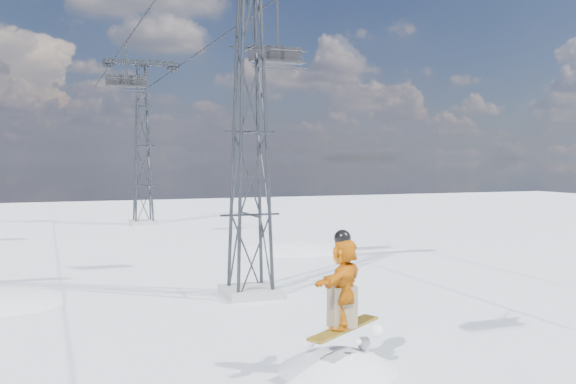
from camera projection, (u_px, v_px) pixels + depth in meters
The scene contains 6 objects.
ground at pixel (326, 374), 13.76m from camera, with size 120.00×120.00×0.00m, color white.
lift_tower_near at pixel (250, 133), 21.23m from camera, with size 5.20×1.80×11.43m.
lift_tower_far at pixel (143, 146), 44.57m from camera, with size 5.20×1.80×11.43m.
haul_cables at pixel (180, 33), 31.68m from camera, with size 4.46×51.00×0.06m.
lift_chair_mid at pixel (277, 56), 25.07m from camera, with size 2.22×0.64×2.75m.
lift_chair_far at pixel (127, 82), 34.32m from camera, with size 2.14×0.61×2.65m.
Camera 1 is at (-5.57, -12.36, 4.63)m, focal length 40.00 mm.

